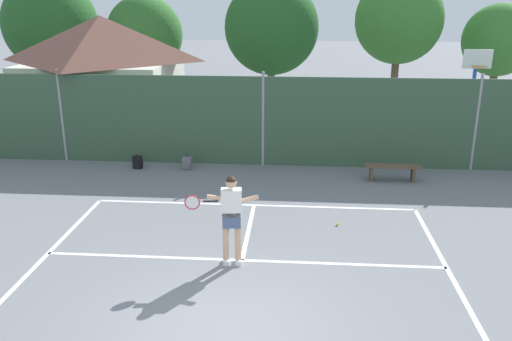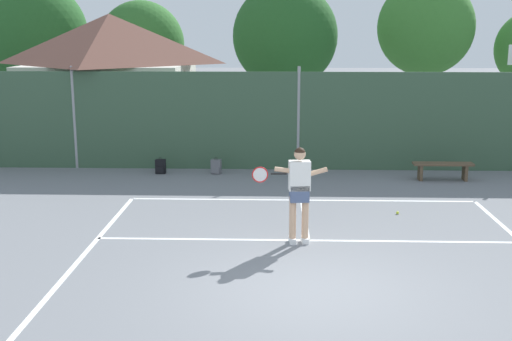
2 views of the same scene
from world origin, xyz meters
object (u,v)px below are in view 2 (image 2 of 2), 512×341
object	(u,v)px
tennis_player	(299,186)
tennis_ball	(398,213)
backpack_grey	(216,167)
backpack_black	(161,167)
courtside_bench	(443,167)

from	to	relation	value
tennis_player	tennis_ball	world-z (taller)	tennis_player
tennis_player	backpack_grey	xyz separation A→B (m)	(-2.14, 6.02, -0.92)
backpack_black	backpack_grey	world-z (taller)	same
courtside_bench	backpack_black	bearing A→B (deg)	175.76
backpack_grey	tennis_player	bearing A→B (deg)	-70.46
backpack_black	courtside_bench	xyz separation A→B (m)	(7.78, -0.58, 0.17)
tennis_player	backpack_black	distance (m)	7.09
tennis_player	backpack_black	xyz separation A→B (m)	(-3.71, 5.98, -0.92)
tennis_ball	courtside_bench	distance (m)	3.83
tennis_player	backpack_black	size ratio (longest dim) A/B	4.01
backpack_grey	courtside_bench	size ratio (longest dim) A/B	0.29
tennis_player	backpack_grey	world-z (taller)	tennis_player
tennis_ball	backpack_black	size ratio (longest dim) A/B	0.14
tennis_player	courtside_bench	xyz separation A→B (m)	(4.07, 5.40, -0.75)
tennis_player	backpack_black	world-z (taller)	tennis_player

